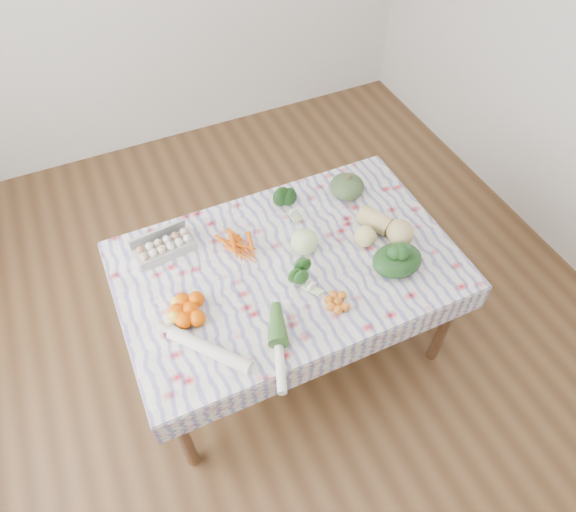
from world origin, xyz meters
The scene contains 16 objects.
ground centered at (0.00, 0.00, 0.00)m, with size 4.50×4.50×0.00m, color #51331B.
dining_table centered at (0.00, 0.00, 0.68)m, with size 1.60×1.00×0.75m.
tablecloth centered at (0.00, 0.00, 0.76)m, with size 1.66×1.06×0.01m, color white.
egg_carton centered at (-0.53, 0.31, 0.80)m, with size 0.30×0.12×0.08m, color #AAABA6.
carrot_bunch centered at (-0.19, 0.19, 0.78)m, with size 0.23×0.21×0.04m, color #E65908.
kale_bunch centered at (0.15, 0.32, 0.82)m, with size 0.14×0.12×0.12m, color #143511.
kabocha_squash centered at (0.50, 0.31, 0.82)m, with size 0.19×0.19×0.12m, color #3D542D.
cabbage centered at (0.11, 0.04, 0.83)m, with size 0.14×0.14×0.14m, color #C6E28E.
butternut_squash centered at (0.54, -0.03, 0.83)m, with size 0.14×0.29×0.14m, color tan.
orange_cluster centered at (-0.53, -0.09, 0.80)m, with size 0.24×0.24×0.08m, color #F85A00.
broccoli centered at (0.02, -0.15, 0.81)m, with size 0.13×0.13×0.09m, color #1F4F19.
mandarin_cluster centered at (0.11, -0.32, 0.78)m, with size 0.15×0.15×0.04m, color orange.
grapefruit centered at (0.41, -0.04, 0.82)m, with size 0.11×0.11×0.11m, color #E3CF7A.
spinach_bag centered at (0.47, -0.24, 0.82)m, with size 0.25×0.20×0.11m, color #143212.
daikon centered at (-0.51, -0.31, 0.79)m, with size 0.06×0.06×0.42m, color white.
leek centered at (-0.24, -0.43, 0.78)m, with size 0.04×0.04×0.41m, color white.
Camera 1 is at (-0.66, -1.44, 2.74)m, focal length 32.00 mm.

